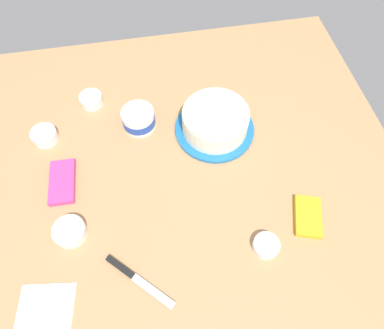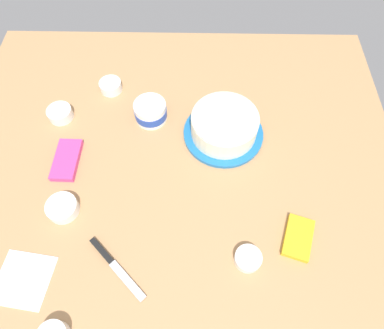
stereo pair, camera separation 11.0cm
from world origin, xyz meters
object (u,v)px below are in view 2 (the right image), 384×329
Objects in this scene: spreading_knife at (112,263)px; candy_box_upper at (67,160)px; paper_napkin at (23,279)px; sprinkle_bowl_orange at (62,208)px; sprinkle_bowl_blue at (111,86)px; sprinkle_bowl_yellow at (248,259)px; frosted_cake at (224,125)px; sprinkle_bowl_rainbow at (60,113)px; frosting_tub at (150,111)px; candy_box_lower at (298,238)px.

candy_box_upper is at bearing -149.54° from spreading_knife.
sprinkle_bowl_orange is at bearing 161.60° from paper_napkin.
spreading_knife is at bearing 8.05° from sprinkle_bowl_blue.
frosted_cake is at bearing -172.63° from sprinkle_bowl_yellow.
paper_napkin is at bearing -78.22° from spreading_knife.
sprinkle_bowl_rainbow reaches higher than paper_napkin.
frosting_tub is at bearing -105.01° from frosted_cake.
paper_napkin is at bearing -11.71° from sprinkle_bowl_blue.
spreading_knife is 0.59m from sprinkle_bowl_rainbow.
candy_box_lower is (-0.07, 0.15, -0.01)m from sprinkle_bowl_yellow.
sprinkle_bowl_yellow is at bearing 31.76° from frosting_tub.
sprinkle_bowl_orange is 0.61× the size of candy_box_upper.
frosted_cake is at bearing 64.24° from sprinkle_bowl_blue.
sprinkle_bowl_yellow is at bearing 36.67° from sprinkle_bowl_blue.
candy_box_lower is at bearing 60.89° from sprinkle_bowl_rainbow.
sprinkle_bowl_yellow is 0.64m from paper_napkin.
paper_napkin is at bearing 1.66° from sprinkle_bowl_rainbow.
sprinkle_bowl_blue is (-0.67, -0.09, 0.01)m from spreading_knife.
spreading_knife is 0.39m from candy_box_upper.
spreading_knife is 0.67m from sprinkle_bowl_blue.
sprinkle_bowl_orange is 0.22m from paper_napkin.
frosting_tub is at bearing 146.57° from sprinkle_bowl_orange.
sprinkle_bowl_yellow is 0.52× the size of paper_napkin.
sprinkle_bowl_rainbow is 0.20m from candy_box_upper.
paper_napkin is at bearing -18.40° from sprinkle_bowl_orange.
frosting_tub is 0.44m from sprinkle_bowl_orange.
spreading_knife is 2.07× the size of sprinkle_bowl_rainbow.
sprinkle_bowl_blue is at bearing 129.60° from sprinkle_bowl_rainbow.
frosting_tub is 0.54m from spreading_knife.
frosting_tub reaches higher than paper_napkin.
sprinkle_bowl_yellow is at bearing 7.37° from frosted_cake.
frosted_cake is 2.93× the size of sprinkle_bowl_orange.
candy_box_upper is (0.19, 0.06, -0.01)m from sprinkle_bowl_rainbow.
sprinkle_bowl_rainbow is 0.83m from sprinkle_bowl_yellow.
frosting_tub reaches higher than candy_box_upper.
sprinkle_bowl_blue is 0.64× the size of candy_box_lower.
candy_box_lower is at bearing 47.53° from sprinkle_bowl_blue.
sprinkle_bowl_orange is 0.72m from candy_box_lower.
sprinkle_bowl_blue is at bearing -129.35° from frosting_tub.
paper_napkin is at bearing -28.41° from frosting_tub.
spreading_knife reaches higher than paper_napkin.
frosted_cake is 0.77m from paper_napkin.
paper_napkin is (0.51, -0.58, -0.05)m from frosted_cake.
sprinkle_bowl_orange is (0.37, 0.09, -0.00)m from sprinkle_bowl_rainbow.
spreading_knife is 2.20× the size of sprinkle_bowl_blue.
sprinkle_bowl_orange is at bearing 9.95° from candy_box_upper.
candy_box_lower and candy_box_upper have the same top height.
candy_box_lower is (0.08, 0.72, -0.01)m from sprinkle_bowl_orange.
frosted_cake is 3.20× the size of sprinkle_bowl_rainbow.
frosting_tub is at bearing 172.32° from spreading_knife.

